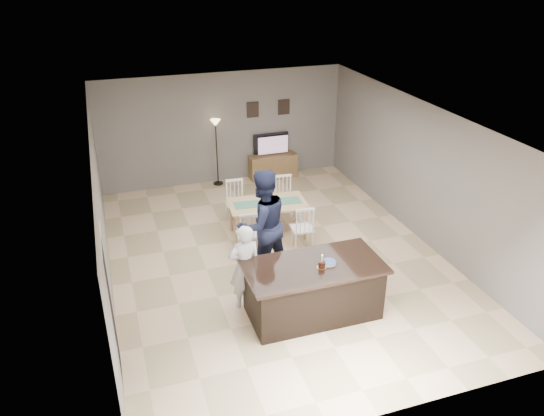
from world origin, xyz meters
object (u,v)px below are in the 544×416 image
object	(u,v)px
woman	(245,267)
dining_table	(268,208)
man	(262,224)
floor_lamp	(216,135)
kitchen_island	(313,289)
birthday_cake	(322,264)
plate_stack	(328,262)
television	(272,144)
tv_console	(273,166)

from	to	relation	value
woman	dining_table	size ratio (longest dim) A/B	0.78
man	dining_table	size ratio (longest dim) A/B	1.07
woman	dining_table	xyz separation A→B (m)	(1.08, 2.15, -0.13)
woman	floor_lamp	world-z (taller)	floor_lamp
woman	dining_table	world-z (taller)	woman
kitchen_island	woman	size ratio (longest dim) A/B	1.48
birthday_cake	plate_stack	world-z (taller)	birthday_cake
television	plate_stack	size ratio (longest dim) A/B	3.91
television	man	world-z (taller)	man
tv_console	plate_stack	distance (m)	5.72
kitchen_island	tv_console	distance (m)	5.70
television	birthday_cake	world-z (taller)	birthday_cake
kitchen_island	man	bearing A→B (deg)	106.64
dining_table	floor_lamp	xyz separation A→B (m)	(-0.36, 2.89, 0.68)
tv_console	woman	bearing A→B (deg)	-113.18
man	floor_lamp	size ratio (longest dim) A/B	1.21
plate_stack	dining_table	world-z (taller)	same
television	woman	world-z (taller)	woman
plate_stack	man	bearing A→B (deg)	114.58
kitchen_island	floor_lamp	bearing A→B (deg)	92.35
woman	plate_stack	size ratio (longest dim) A/B	6.24
woman	television	bearing A→B (deg)	-116.72
floor_lamp	woman	bearing A→B (deg)	-98.14
kitchen_island	television	distance (m)	5.78
tv_console	floor_lamp	xyz separation A→B (m)	(-1.43, 0.02, 0.98)
woman	birthday_cake	xyz separation A→B (m)	(1.03, -0.65, 0.23)
kitchen_island	dining_table	world-z (taller)	dining_table
birthday_cake	dining_table	xyz separation A→B (m)	(0.04, 2.80, -0.36)
plate_stack	floor_lamp	world-z (taller)	floor_lamp
tv_console	dining_table	bearing A→B (deg)	-110.48
television	man	bearing A→B (deg)	69.51
kitchen_island	man	size ratio (longest dim) A/B	1.08
man	dining_table	distance (m)	1.50
television	kitchen_island	bearing A→B (deg)	77.99
man	birthday_cake	size ratio (longest dim) A/B	8.67
woman	birthday_cake	bearing A→B (deg)	143.93
man	birthday_cake	distance (m)	1.53
tv_console	birthday_cake	size ratio (longest dim) A/B	5.23
television	woman	size ratio (longest dim) A/B	0.63
kitchen_island	tv_console	world-z (taller)	kitchen_island
television	birthday_cake	size ratio (longest dim) A/B	3.98
birthday_cake	plate_stack	size ratio (longest dim) A/B	0.98
television	floor_lamp	xyz separation A→B (m)	(-1.43, -0.05, 0.41)
tv_console	dining_table	xyz separation A→B (m)	(-1.07, -2.87, 0.30)
television	floor_lamp	world-z (taller)	floor_lamp
birthday_cake	television	bearing A→B (deg)	79.00
man	birthday_cake	xyz separation A→B (m)	(0.49, -1.45, -0.04)
man	woman	bearing A→B (deg)	40.24
kitchen_island	plate_stack	distance (m)	0.52
television	man	xyz separation A→B (m)	(-1.60, -4.29, 0.13)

